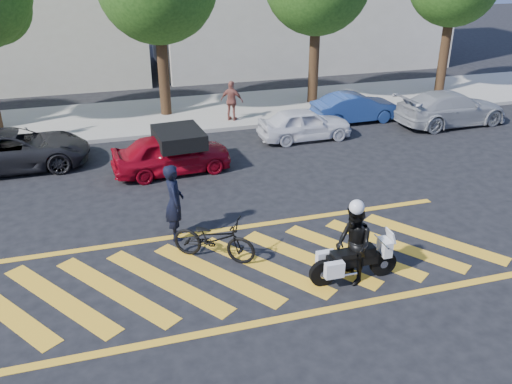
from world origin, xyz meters
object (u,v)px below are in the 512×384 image
object	(u,v)px
police_motorcycle	(353,261)
parked_right	(355,108)
bicycle	(214,239)
red_convertible	(172,154)
parked_mid_left	(15,150)
parked_mid_right	(305,124)
parked_far_right	(451,108)
officer_bike	(174,202)
officer_moto	(354,245)

from	to	relation	value
police_motorcycle	parked_right	distance (m)	11.45
bicycle	red_convertible	xyz separation A→B (m)	(-0.15, 5.41, 0.11)
parked_right	parked_mid_left	bearing A→B (deg)	95.21
parked_mid_right	parked_far_right	size ratio (longest dim) A/B	0.76
officer_bike	officer_moto	size ratio (longest dim) A/B	1.08
officer_bike	police_motorcycle	world-z (taller)	officer_bike
parked_mid_left	officer_bike	bearing A→B (deg)	-145.66
parked_mid_right	parked_right	world-z (taller)	parked_mid_right
parked_right	red_convertible	bearing A→B (deg)	110.71
officer_moto	parked_mid_left	xyz separation A→B (m)	(-7.53, 8.87, -0.25)
police_motorcycle	parked_mid_left	bearing A→B (deg)	130.76
police_motorcycle	red_convertible	xyz separation A→B (m)	(-2.80, 7.11, 0.15)
bicycle	officer_moto	bearing A→B (deg)	-89.32
officer_bike	red_convertible	bearing A→B (deg)	-4.10
police_motorcycle	parked_far_right	distance (m)	12.32
parked_mid_left	parked_mid_right	bearing A→B (deg)	-91.15
parked_far_right	parked_mid_right	bearing A→B (deg)	87.02
officer_bike	red_convertible	distance (m)	4.20
officer_moto	parked_mid_left	bearing A→B (deg)	-139.29
officer_bike	police_motorcycle	distance (m)	4.48
parked_right	parked_mid_right	bearing A→B (deg)	116.09
officer_moto	police_motorcycle	bearing A→B (deg)	91.19
bicycle	parked_mid_right	world-z (taller)	parked_mid_right
officer_bike	parked_right	size ratio (longest dim) A/B	0.54
bicycle	parked_far_right	distance (m)	13.29
parked_mid_left	bicycle	bearing A→B (deg)	-146.79
officer_bike	police_motorcycle	bearing A→B (deg)	-128.30
officer_moto	parked_right	distance (m)	11.46
parked_mid_left	red_convertible	bearing A→B (deg)	-111.40
police_motorcycle	parked_far_right	world-z (taller)	parked_far_right
parked_far_right	red_convertible	bearing A→B (deg)	95.80
bicycle	parked_mid_left	xyz separation A→B (m)	(-4.89, 7.16, 0.12)
bicycle	police_motorcycle	bearing A→B (deg)	-89.18
red_convertible	parked_far_right	world-z (taller)	parked_far_right
parked_mid_left	parked_mid_right	xyz separation A→B (m)	(9.90, -0.00, -0.05)
parked_right	officer_bike	bearing A→B (deg)	129.88
police_motorcycle	red_convertible	bearing A→B (deg)	111.83
police_motorcycle	parked_mid_right	world-z (taller)	parked_mid_right
police_motorcycle	parked_mid_left	size ratio (longest dim) A/B	0.44
police_motorcycle	parked_far_right	xyz separation A→B (m)	(8.55, 8.86, 0.18)
officer_moto	parked_far_right	world-z (taller)	officer_moto
parked_mid_right	officer_bike	bearing A→B (deg)	135.33
parked_right	parked_far_right	size ratio (longest dim) A/B	0.78
police_motorcycle	parked_far_right	size ratio (longest dim) A/B	0.44
red_convertible	parked_far_right	size ratio (longest dim) A/B	0.81
officer_moto	parked_mid_left	distance (m)	11.64
bicycle	parked_far_right	size ratio (longest dim) A/B	0.43
red_convertible	parked_mid_right	distance (m)	5.44
officer_bike	parked_far_right	size ratio (longest dim) A/B	0.42
red_convertible	parked_right	bearing A→B (deg)	-72.48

